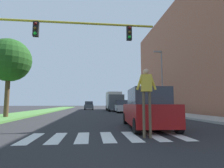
{
  "coord_description": "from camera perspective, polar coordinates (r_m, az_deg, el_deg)",
  "views": [
    {
      "loc": [
        -0.59,
        0.39,
        1.22
      ],
      "look_at": [
        1.24,
        16.81,
        2.99
      ],
      "focal_mm": 29.18,
      "sensor_mm": 36.0,
      "label": 1
    }
  ],
  "objects": [
    {
      "name": "ground_plane",
      "position": [
        29.64,
        -5.27,
        -8.44
      ],
      "size": [
        140.0,
        140.0,
        0.0
      ],
      "primitive_type": "plane",
      "color": "#262628"
    },
    {
      "name": "tree_mid",
      "position": [
        17.47,
        -29.55,
        6.45
      ],
      "size": [
        3.55,
        3.55,
        6.43
      ],
      "color": "#4C3823",
      "rests_on": "median_strip"
    },
    {
      "name": "sedan_distant",
      "position": [
        37.48,
        -7.22,
        -6.75
      ],
      "size": [
        1.83,
        4.31,
        1.64
      ],
      "color": "#474C51",
      "rests_on": "ground_plane"
    },
    {
      "name": "sedan_midblock",
      "position": [
        25.27,
        3.15,
        -7.1
      ],
      "size": [
        1.97,
        4.62,
        1.67
      ],
      "color": "#B7B7BC",
      "rests_on": "ground_plane"
    },
    {
      "name": "pedestrian_performer",
      "position": [
        6.73,
        10.74,
        -2.26
      ],
      "size": [
        0.75,
        0.29,
        2.49
      ],
      "color": "brown",
      "rests_on": "ground_plane"
    },
    {
      "name": "median_strip",
      "position": [
        28.57,
        -21.26,
        -7.99
      ],
      "size": [
        3.73,
        64.0,
        0.15
      ],
      "primitive_type": "cube",
      "color": "#477A38",
      "rests_on": "ground_plane"
    },
    {
      "name": "traffic_light_gantry",
      "position": [
        10.5,
        -23.02,
        11.84
      ],
      "size": [
        9.15,
        0.3,
        6.0
      ],
      "color": "gold",
      "rests_on": "median_strip"
    },
    {
      "name": "crosswalk",
      "position": [
        6.95,
        -1.44,
        -16.2
      ],
      "size": [
        5.85,
        2.2,
        0.01
      ],
      "color": "silver",
      "rests_on": "ground_plane"
    },
    {
      "name": "sidewalk_right",
      "position": [
        29.05,
        11.73,
        -8.24
      ],
      "size": [
        3.0,
        64.0,
        0.15
      ],
      "primitive_type": "cube",
      "color": "#9E9991",
      "rests_on": "ground_plane"
    },
    {
      "name": "street_lamp_right",
      "position": [
        22.86,
        15.18,
        2.59
      ],
      "size": [
        1.02,
        0.24,
        7.5
      ],
      "color": "slate",
      "rests_on": "sidewalk_right"
    },
    {
      "name": "suv_crossing",
      "position": [
        9.43,
        10.92,
        -7.77
      ],
      "size": [
        2.25,
        4.72,
        1.97
      ],
      "color": "maroon",
      "rests_on": "ground_plane"
    },
    {
      "name": "truck_box_delivery",
      "position": [
        30.09,
        0.67,
        -5.32
      ],
      "size": [
        2.4,
        6.2,
        3.1
      ],
      "color": "#474C51",
      "rests_on": "ground_plane"
    }
  ]
}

